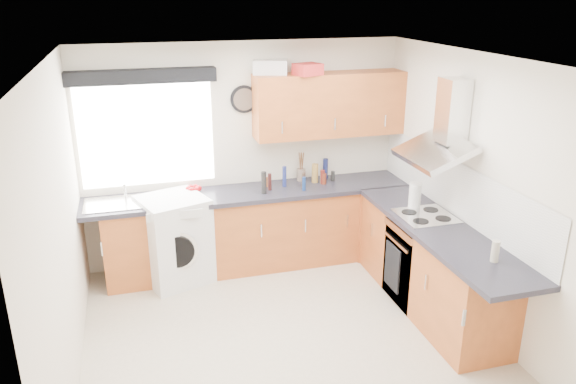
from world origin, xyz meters
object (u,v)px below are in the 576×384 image
object	(u,v)px
oven	(422,261)
upper_cabinets	(329,104)
washing_machine	(175,239)
extractor_hood	(443,130)

from	to	relation	value
oven	upper_cabinets	bearing A→B (deg)	112.54
oven	upper_cabinets	distance (m)	1.99
oven	washing_machine	distance (m)	2.61
oven	extractor_hood	distance (m)	1.35
oven	extractor_hood	xyz separation A→B (m)	(0.10, -0.00, 1.34)
extractor_hood	upper_cabinets	size ratio (longest dim) A/B	0.46
upper_cabinets	extractor_hood	bearing A→B (deg)	-63.87
extractor_hood	oven	bearing A→B (deg)	180.00
oven	washing_machine	world-z (taller)	washing_machine
upper_cabinets	washing_machine	distance (m)	2.26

